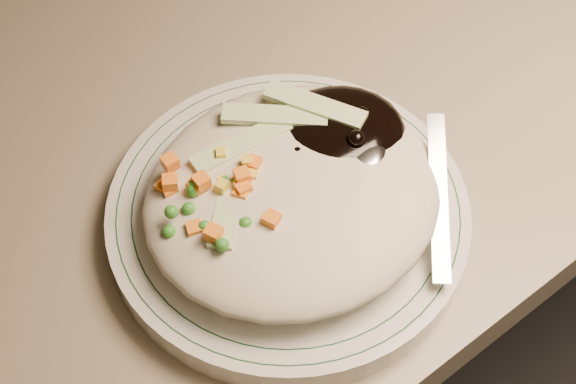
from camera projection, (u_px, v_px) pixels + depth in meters
desk at (194, 172)px, 0.81m from camera, size 1.40×0.70×0.74m
plate at (288, 215)px, 0.53m from camera, size 0.24×0.24×0.02m
plate_rim at (288, 206)px, 0.52m from camera, size 0.22×0.22×0.00m
meal at (294, 184)px, 0.50m from camera, size 0.21×0.19×0.05m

